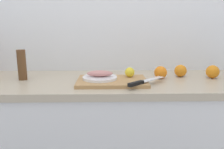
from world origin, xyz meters
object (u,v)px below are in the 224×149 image
at_px(cutting_board, 112,81).
at_px(lemon_0, 130,72).
at_px(fish_fillet, 99,73).
at_px(white_plate, 99,78).
at_px(pepper_mill, 22,65).
at_px(chef_knife, 142,82).

height_order(cutting_board, lemon_0, lemon_0).
distance_m(cutting_board, fish_fillet, 0.09).
height_order(white_plate, fish_fillet, fish_fillet).
height_order(lemon_0, pepper_mill, pepper_mill).
relative_size(lemon_0, pepper_mill, 0.32).
distance_m(white_plate, chef_knife, 0.26).
height_order(white_plate, lemon_0, lemon_0).
xyz_separation_m(cutting_board, fish_fillet, (-0.07, 0.02, 0.04)).
bearing_deg(lemon_0, chef_knife, -71.59).
height_order(cutting_board, white_plate, white_plate).
bearing_deg(cutting_board, pepper_mill, 170.56).
distance_m(white_plate, pepper_mill, 0.49).
relative_size(white_plate, chef_knife, 0.87).
xyz_separation_m(fish_fillet, chef_knife, (0.24, -0.11, -0.02)).
distance_m(fish_fillet, pepper_mill, 0.48).
bearing_deg(cutting_board, lemon_0, 30.73).
height_order(cutting_board, pepper_mill, pepper_mill).
height_order(fish_fillet, lemon_0, lemon_0).
bearing_deg(chef_knife, white_plate, 112.48).
bearing_deg(white_plate, chef_knife, -24.80).
bearing_deg(cutting_board, chef_knife, -29.94).
distance_m(chef_knife, lemon_0, 0.17).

